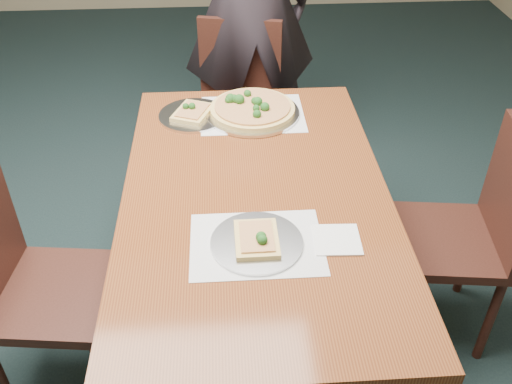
{
  "coord_description": "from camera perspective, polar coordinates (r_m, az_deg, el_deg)",
  "views": [
    {
      "loc": [
        0.3,
        -1.53,
        1.91
      ],
      "look_at": [
        0.4,
        -0.0,
        0.75
      ],
      "focal_mm": 40.0,
      "sensor_mm": 36.0,
      "label": 1
    }
  ],
  "objects": [
    {
      "name": "dining_table",
      "position": [
        1.98,
        0.0,
        -2.12
      ],
      "size": [
        0.9,
        1.5,
        0.75
      ],
      "color": "#5C2912",
      "rests_on": "ground"
    },
    {
      "name": "ground",
      "position": [
        2.47,
        -9.67,
        -14.31
      ],
      "size": [
        8.0,
        8.0,
        0.0
      ],
      "primitive_type": "plane",
      "color": "black",
      "rests_on": "ground"
    },
    {
      "name": "pizza_pan",
      "position": [
        2.36,
        -0.41,
        8.28
      ],
      "size": [
        0.38,
        0.38,
        0.07
      ],
      "color": "silver",
      "rests_on": "dining_table"
    },
    {
      "name": "diner",
      "position": [
        2.98,
        -0.78,
        18.6
      ],
      "size": [
        0.75,
        0.54,
        1.92
      ],
      "primitive_type": "imported",
      "rotation": [
        0.0,
        0.0,
        3.25
      ],
      "color": "black",
      "rests_on": "ground"
    },
    {
      "name": "slice_plate_near",
      "position": [
        1.72,
        0.09,
        -4.9
      ],
      "size": [
        0.28,
        0.28,
        0.06
      ],
      "color": "silver",
      "rests_on": "dining_table"
    },
    {
      "name": "slice_plate_far",
      "position": [
        2.36,
        -6.34,
        7.79
      ],
      "size": [
        0.28,
        0.28,
        0.05
      ],
      "color": "silver",
      "rests_on": "dining_table"
    },
    {
      "name": "placemat_near",
      "position": [
        1.72,
        0.07,
        -5.2
      ],
      "size": [
        0.4,
        0.3,
        0.0
      ],
      "primitive_type": "cube",
      "color": "white",
      "rests_on": "dining_table"
    },
    {
      "name": "chair_far",
      "position": [
        2.96,
        -1.87,
        9.0
      ],
      "size": [
        0.5,
        0.5,
        0.91
      ],
      "rotation": [
        0.0,
        0.0,
        -0.2
      ],
      "color": "black",
      "rests_on": "ground"
    },
    {
      "name": "napkin",
      "position": [
        1.75,
        8.11,
        -4.75
      ],
      "size": [
        0.15,
        0.15,
        0.01
      ],
      "primitive_type": "cube",
      "rotation": [
        0.0,
        0.0,
        -0.05
      ],
      "color": "white",
      "rests_on": "dining_table"
    },
    {
      "name": "placemat_main",
      "position": [
        2.37,
        -0.35,
        7.8
      ],
      "size": [
        0.42,
        0.32,
        0.0
      ],
      "primitive_type": "cube",
      "color": "white",
      "rests_on": "dining_table"
    },
    {
      "name": "chair_right",
      "position": [
        2.28,
        20.51,
        -3.44
      ],
      "size": [
        0.47,
        0.47,
        0.91
      ],
      "rotation": [
        0.0,
        0.0,
        -1.69
      ],
      "color": "black",
      "rests_on": "ground"
    },
    {
      "name": "chair_left",
      "position": [
        2.09,
        -21.82,
        -8.17
      ],
      "size": [
        0.47,
        0.47,
        0.91
      ],
      "rotation": [
        0.0,
        0.0,
        1.45
      ],
      "color": "black",
      "rests_on": "ground"
    }
  ]
}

